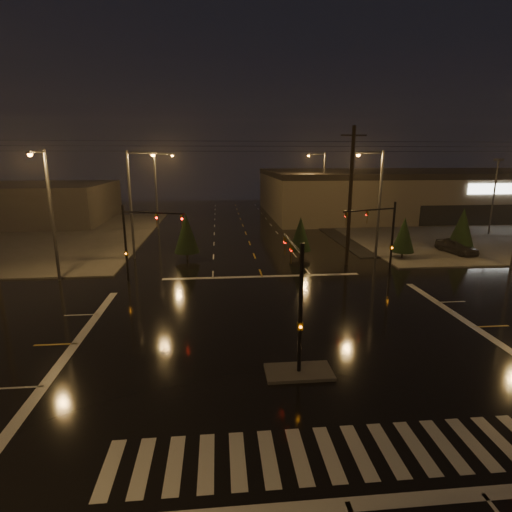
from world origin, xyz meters
name	(u,v)px	position (x,y,z in m)	size (l,w,h in m)	color
ground	(284,335)	(0.00, 0.00, 0.00)	(140.00, 140.00, 0.00)	black
sidewalk_ne	(469,229)	(30.00, 30.00, 0.06)	(36.00, 36.00, 0.12)	#44413D
median_island	(299,372)	(0.00, -4.00, 0.07)	(3.00, 1.60, 0.15)	#44413D
crosswalk	(329,453)	(0.00, -9.00, 0.01)	(15.00, 2.60, 0.01)	beige
stop_bar_near	(348,505)	(0.00, -11.00, 0.01)	(16.00, 0.50, 0.01)	beige
stop_bar_far	(262,276)	(0.00, 11.00, 0.01)	(16.00, 0.50, 0.01)	beige
retail_building	(442,190)	(35.00, 45.99, 3.84)	(60.20, 28.30, 7.20)	#706450
commercial_block	(2,203)	(-35.00, 42.00, 2.80)	(30.00, 18.00, 5.60)	#413C39
signal_mast_median	(297,288)	(0.00, -3.07, 3.75)	(0.25, 4.59, 6.00)	black
signal_mast_ne	(383,231)	(9.50, 10.14, 3.79)	(4.84, 1.86, 6.00)	black
signal_mast_nw	(137,235)	(-9.50, 10.14, 3.79)	(4.84, 1.86, 6.00)	black
streetlight_1	(134,198)	(-11.18, 18.00, 5.80)	(2.77, 0.32, 10.00)	#38383A
streetlight_2	(158,185)	(-11.18, 34.00, 5.80)	(2.77, 0.32, 10.00)	#38383A
streetlight_3	(377,197)	(11.18, 16.00, 5.80)	(2.77, 0.32, 10.00)	#38383A
streetlight_4	(322,183)	(11.18, 36.00, 5.80)	(2.77, 0.32, 10.00)	#38383A
streetlight_5	(49,207)	(-16.00, 11.18, 5.80)	(0.32, 2.77, 10.00)	#38383A
utility_pole_1	(350,196)	(8.00, 14.00, 6.13)	(2.20, 0.32, 12.00)	black
conifer_0	(404,235)	(13.90, 15.51, 2.34)	(2.10, 2.10, 3.99)	black
conifer_1	(462,227)	(20.70, 17.15, 2.63)	(2.47, 2.47, 4.56)	black
conifer_3	(186,233)	(-6.45, 17.21, 2.54)	(2.36, 2.36, 4.38)	black
conifer_4	(300,234)	(4.34, 17.00, 2.32)	(2.08, 2.08, 3.94)	black
car_parked	(456,246)	(20.18, 16.92, 0.77)	(1.83, 4.55, 1.55)	black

